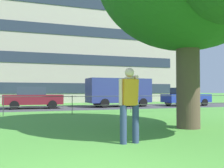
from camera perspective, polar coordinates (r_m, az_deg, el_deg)
name	(u,v)px	position (r m, az deg, el deg)	size (l,w,h in m)	color
street_strip	(35,108)	(19.30, -16.79, -5.21)	(80.00, 6.18, 0.01)	#424247
park_fence	(39,102)	(13.71, -15.97, -3.92)	(30.82, 0.04, 1.00)	#333833
person_thrower	(129,102)	(6.05, 3.87, -4.10)	(0.51, 0.78, 1.78)	navy
car_maroon_center	(33,98)	(18.99, -17.23, -2.92)	(4.01, 1.84, 1.54)	maroon
panel_van_far_left	(119,91)	(20.39, 1.52, -1.52)	(5.07, 2.25, 2.24)	navy
car_blue_far_right	(186,97)	(22.62, 16.14, -2.72)	(4.04, 1.89, 1.54)	#233899
apartment_building_background	(42,51)	(33.80, -15.41, 7.23)	(35.29, 12.92, 12.81)	#ADA393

